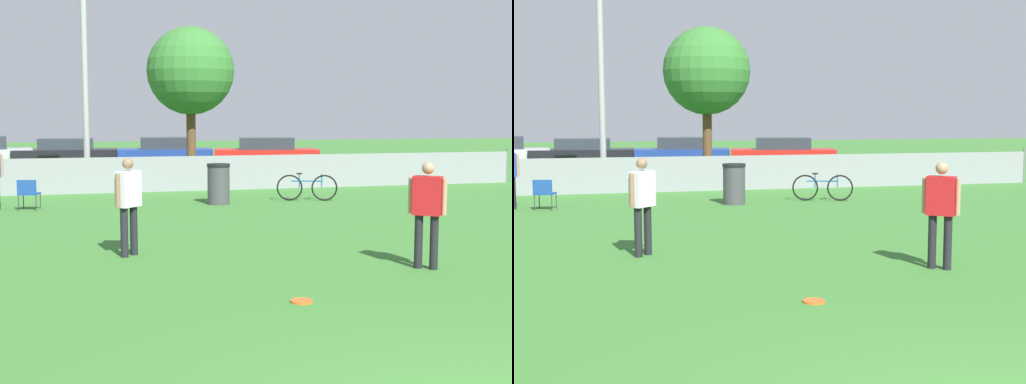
{
  "view_description": "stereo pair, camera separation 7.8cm",
  "coord_description": "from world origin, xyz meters",
  "views": [
    {
      "loc": [
        -3.12,
        -4.18,
        2.41
      ],
      "look_at": [
        -0.01,
        7.87,
        1.05
      ],
      "focal_mm": 50.0,
      "sensor_mm": 36.0,
      "label": 1
    },
    {
      "loc": [
        -3.04,
        -4.2,
        2.41
      ],
      "look_at": [
        -0.01,
        7.87,
        1.05
      ],
      "focal_mm": 50.0,
      "sensor_mm": 36.0,
      "label": 2
    }
  ],
  "objects": [
    {
      "name": "parked_car_dark",
      "position": [
        -3.4,
        28.3,
        0.68
      ],
      "size": [
        4.57,
        1.97,
        1.37
      ],
      "rotation": [
        0.0,
        0.0,
        -0.03
      ],
      "color": "black",
      "rests_on": "ground_plane"
    },
    {
      "name": "light_pole",
      "position": [
        -2.68,
        19.56,
        5.08
      ],
      "size": [
        0.9,
        0.36,
        8.64
      ],
      "color": "#9E9EA3",
      "rests_on": "ground_plane"
    },
    {
      "name": "player_defender_red",
      "position": [
        2.2,
        5.79,
        0.98
      ],
      "size": [
        0.48,
        0.44,
        1.68
      ],
      "rotation": [
        0.0,
        0.0,
        -0.68
      ],
      "color": "black",
      "rests_on": "ground_plane"
    },
    {
      "name": "parked_car_blue",
      "position": [
        0.83,
        27.21,
        0.69
      ],
      "size": [
        4.25,
        2.28,
        1.42
      ],
      "rotation": [
        0.0,
        0.0,
        -0.12
      ],
      "color": "black",
      "rests_on": "ground_plane"
    },
    {
      "name": "folding_chair_sideline",
      "position": [
        -4.23,
        14.49,
        0.46
      ],
      "size": [
        0.57,
        0.57,
        0.78
      ],
      "rotation": [
        0.0,
        0.0,
        2.93
      ],
      "color": "#333338",
      "rests_on": "ground_plane"
    },
    {
      "name": "bicycle_sideline",
      "position": [
        3.21,
        14.65,
        0.38
      ],
      "size": [
        1.64,
        0.6,
        0.78
      ],
      "rotation": [
        0.0,
        0.0,
        -0.29
      ],
      "color": "black",
      "rests_on": "ground_plane"
    },
    {
      "name": "player_receiver_white",
      "position": [
        -2.23,
        7.96,
        0.98
      ],
      "size": [
        0.47,
        0.46,
        1.68
      ],
      "rotation": [
        0.0,
        0.0,
        0.77
      ],
      "color": "black",
      "rests_on": "ground_plane"
    },
    {
      "name": "trash_bin",
      "position": [
        0.65,
        14.5,
        0.55
      ],
      "size": [
        0.62,
        0.62,
        1.09
      ],
      "color": "#3F3F44",
      "rests_on": "ground_plane"
    },
    {
      "name": "frisbee_disc",
      "position": [
        -0.31,
        4.36,
        0.01
      ],
      "size": [
        0.29,
        0.29,
        0.03
      ],
      "color": "#E5591E",
      "rests_on": "ground_plane"
    },
    {
      "name": "parked_car_red",
      "position": [
        5.07,
        25.86,
        0.69
      ],
      "size": [
        4.77,
        2.65,
        1.41
      ],
      "rotation": [
        0.0,
        0.0,
        -0.2
      ],
      "color": "black",
      "rests_on": "ground_plane"
    },
    {
      "name": "fence_backline",
      "position": [
        0.0,
        18.0,
        0.55
      ],
      "size": [
        23.66,
        0.07,
        1.21
      ],
      "color": "gray",
      "rests_on": "ground_plane"
    },
    {
      "name": "tree_near_pole",
      "position": [
        0.85,
        20.26,
        3.86
      ],
      "size": [
        3.0,
        3.0,
        5.39
      ],
      "color": "brown",
      "rests_on": "ground_plane"
    }
  ]
}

